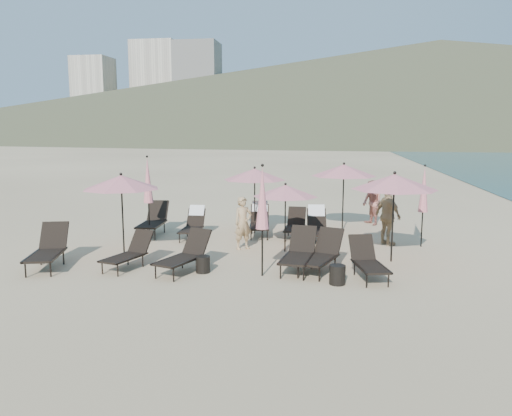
% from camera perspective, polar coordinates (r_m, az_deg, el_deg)
% --- Properties ---
extents(ground, '(800.00, 800.00, 0.00)m').
position_cam_1_polar(ground, '(12.31, 2.74, -7.70)').
color(ground, '#D6BA8C').
rests_on(ground, ground).
extents(volcanic_headland, '(690.00, 690.00, 55.00)m').
position_cam_1_polar(volcanic_headland, '(322.89, 22.06, 12.35)').
color(volcanic_headland, brown).
rests_on(volcanic_headland, ground).
extents(hotel_skyline, '(109.00, 82.00, 55.00)m').
position_cam_1_polar(hotel_skyline, '(299.14, -9.75, 12.75)').
color(hotel_skyline, beige).
rests_on(hotel_skyline, ground).
extents(lounger_0, '(1.17, 1.97, 1.07)m').
position_cam_1_polar(lounger_0, '(13.92, -22.67, -4.31)').
color(lounger_0, black).
rests_on(lounger_0, ground).
extents(lounger_1, '(1.00, 1.65, 0.89)m').
position_cam_1_polar(lounger_1, '(13.23, -14.32, -4.93)').
color(lounger_1, black).
rests_on(lounger_1, ground).
extents(lounger_2, '(1.18, 1.83, 0.98)m').
position_cam_1_polar(lounger_2, '(12.59, -8.17, -5.23)').
color(lounger_2, black).
rests_on(lounger_2, ground).
extents(lounger_3, '(1.20, 1.86, 1.00)m').
position_cam_1_polar(lounger_3, '(12.61, 7.47, -5.16)').
color(lounger_3, black).
rests_on(lounger_3, ground).
extents(lounger_4, '(0.88, 1.85, 1.02)m').
position_cam_1_polar(lounger_4, '(12.65, 4.92, -5.02)').
color(lounger_4, black).
rests_on(lounger_4, ground).
extents(lounger_5, '(0.97, 1.71, 0.93)m').
position_cam_1_polar(lounger_5, '(12.29, 12.67, -5.85)').
color(lounger_5, black).
rests_on(lounger_5, ground).
extents(lounger_6, '(0.84, 1.90, 1.06)m').
position_cam_1_polar(lounger_6, '(17.27, -11.64, -1.34)').
color(lounger_6, black).
rests_on(lounger_6, ground).
extents(lounger_7, '(0.65, 1.63, 1.00)m').
position_cam_1_polar(lounger_7, '(16.52, -7.19, -1.76)').
color(lounger_7, black).
rests_on(lounger_7, ground).
extents(lounger_8, '(0.85, 1.79, 1.07)m').
position_cam_1_polar(lounger_8, '(16.86, 0.41, -1.36)').
color(lounger_8, black).
rests_on(lounger_8, ground).
extents(lounger_9, '(0.65, 1.62, 0.93)m').
position_cam_1_polar(lounger_9, '(16.52, 4.50, -1.88)').
color(lounger_9, black).
rests_on(lounger_9, ground).
extents(lounger_10, '(0.81, 1.78, 1.07)m').
position_cam_1_polar(lounger_10, '(16.08, 7.03, -1.93)').
color(lounger_10, black).
rests_on(lounger_10, ground).
extents(umbrella_open_0, '(2.17, 2.17, 2.33)m').
position_cam_1_polar(umbrella_open_0, '(14.53, -15.15, 2.86)').
color(umbrella_open_0, black).
rests_on(umbrella_open_0, ground).
extents(umbrella_open_1, '(1.88, 1.88, 2.02)m').
position_cam_1_polar(umbrella_open_1, '(14.34, 3.38, 1.97)').
color(umbrella_open_1, black).
rests_on(umbrella_open_1, ground).
extents(umbrella_open_2, '(2.27, 2.27, 2.44)m').
position_cam_1_polar(umbrella_open_2, '(13.67, 15.54, 2.89)').
color(umbrella_open_2, black).
rests_on(umbrella_open_2, ground).
extents(umbrella_open_3, '(2.14, 2.14, 2.30)m').
position_cam_1_polar(umbrella_open_3, '(16.91, -0.15, 3.88)').
color(umbrella_open_3, black).
rests_on(umbrella_open_3, ground).
extents(umbrella_open_4, '(2.24, 2.24, 2.41)m').
position_cam_1_polar(umbrella_open_4, '(17.56, 10.01, 4.25)').
color(umbrella_open_4, black).
rests_on(umbrella_open_4, ground).
extents(umbrella_closed_0, '(0.32, 0.32, 2.73)m').
position_cam_1_polar(umbrella_closed_0, '(11.87, 0.73, 1.08)').
color(umbrella_closed_0, black).
rests_on(umbrella_closed_0, ground).
extents(umbrella_closed_1, '(0.29, 0.29, 2.51)m').
position_cam_1_polar(umbrella_closed_1, '(15.76, 18.63, 1.98)').
color(umbrella_closed_1, black).
rests_on(umbrella_closed_1, ground).
extents(umbrella_closed_2, '(0.32, 0.32, 2.70)m').
position_cam_1_polar(umbrella_closed_2, '(16.64, -12.26, 3.07)').
color(umbrella_closed_2, black).
rests_on(umbrella_closed_2, ground).
extents(side_table_0, '(0.36, 0.36, 0.42)m').
position_cam_1_polar(side_table_0, '(12.56, -6.09, -6.42)').
color(side_table_0, black).
rests_on(side_table_0, ground).
extents(side_table_1, '(0.37, 0.37, 0.45)m').
position_cam_1_polar(side_table_1, '(11.71, 9.28, -7.54)').
color(side_table_1, black).
rests_on(side_table_1, ground).
extents(beachgoer_a, '(0.68, 0.65, 1.58)m').
position_cam_1_polar(beachgoer_a, '(14.80, -1.49, -1.72)').
color(beachgoer_a, tan).
rests_on(beachgoer_a, ground).
extents(beachgoer_b, '(0.94, 1.01, 1.67)m').
position_cam_1_polar(beachgoer_b, '(19.10, 13.12, 0.60)').
color(beachgoer_b, '#AE6859').
rests_on(beachgoer_b, ground).
extents(beachgoer_c, '(0.97, 1.15, 1.85)m').
position_cam_1_polar(beachgoer_c, '(15.78, 14.86, -0.85)').
color(beachgoer_c, tan).
rests_on(beachgoer_c, ground).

